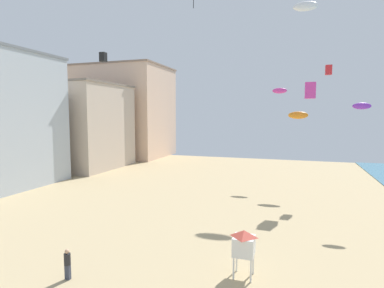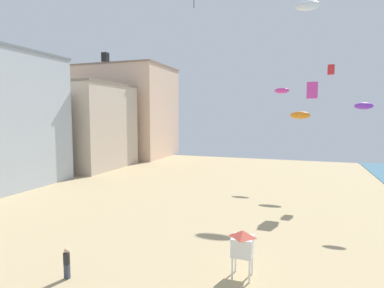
{
  "view_description": "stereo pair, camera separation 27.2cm",
  "coord_description": "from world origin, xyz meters",
  "px_view_note": "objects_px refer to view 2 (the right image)",
  "views": [
    {
      "loc": [
        8.67,
        -2.46,
        8.6
      ],
      "look_at": [
        1.88,
        18.04,
        6.6
      ],
      "focal_mm": 29.4,
      "sensor_mm": 36.0,
      "label": 1
    },
    {
      "loc": [
        8.93,
        -2.38,
        8.6
      ],
      "look_at": [
        1.88,
        18.04,
        6.6
      ],
      "focal_mm": 29.4,
      "sensor_mm": 36.0,
      "label": 2
    }
  ],
  "objects_px": {
    "lifeguard_stand": "(243,243)",
    "kite_red_box": "(331,70)",
    "kite_black_box": "(105,57)",
    "kite_magenta_parafoil": "(282,91)",
    "kite_orange_parafoil_2": "(300,115)",
    "kite_magenta_box": "(312,90)",
    "kite_purple_parafoil": "(364,106)",
    "kite_flyer": "(67,262)",
    "kite_white_parafoil": "(308,6)"
  },
  "relations": [
    {
      "from": "kite_black_box",
      "to": "kite_red_box",
      "type": "relative_size",
      "value": 1.03
    },
    {
      "from": "kite_purple_parafoil",
      "to": "lifeguard_stand",
      "type": "bearing_deg",
      "value": -119.15
    },
    {
      "from": "kite_red_box",
      "to": "kite_orange_parafoil_2",
      "type": "distance_m",
      "value": 6.1
    },
    {
      "from": "lifeguard_stand",
      "to": "kite_purple_parafoil",
      "type": "bearing_deg",
      "value": 52.95
    },
    {
      "from": "kite_red_box",
      "to": "kite_magenta_parafoil",
      "type": "bearing_deg",
      "value": 146.45
    },
    {
      "from": "kite_purple_parafoil",
      "to": "kite_magenta_parafoil",
      "type": "xyz_separation_m",
      "value": [
        -7.37,
        12.57,
        2.37
      ]
    },
    {
      "from": "kite_flyer",
      "to": "lifeguard_stand",
      "type": "xyz_separation_m",
      "value": [
        8.7,
        3.18,
        0.92
      ]
    },
    {
      "from": "kite_black_box",
      "to": "kite_red_box",
      "type": "distance_m",
      "value": 26.44
    },
    {
      "from": "kite_magenta_box",
      "to": "kite_red_box",
      "type": "distance_m",
      "value": 5.78
    },
    {
      "from": "kite_white_parafoil",
      "to": "kite_magenta_parafoil",
      "type": "relative_size",
      "value": 1.5
    },
    {
      "from": "kite_purple_parafoil",
      "to": "kite_white_parafoil",
      "type": "xyz_separation_m",
      "value": [
        -4.59,
        9.21,
        11.54
      ]
    },
    {
      "from": "kite_black_box",
      "to": "kite_red_box",
      "type": "height_order",
      "value": "kite_black_box"
    },
    {
      "from": "kite_purple_parafoil",
      "to": "kite_magenta_parafoil",
      "type": "bearing_deg",
      "value": 120.37
    },
    {
      "from": "lifeguard_stand",
      "to": "kite_flyer",
      "type": "bearing_deg",
      "value": -167.83
    },
    {
      "from": "kite_white_parafoil",
      "to": "kite_red_box",
      "type": "relative_size",
      "value": 2.56
    },
    {
      "from": "kite_flyer",
      "to": "kite_magenta_parafoil",
      "type": "bearing_deg",
      "value": 73.9
    },
    {
      "from": "lifeguard_stand",
      "to": "kite_purple_parafoil",
      "type": "distance_m",
      "value": 17.46
    },
    {
      "from": "kite_orange_parafoil_2",
      "to": "kite_magenta_parafoil",
      "type": "height_order",
      "value": "kite_magenta_parafoil"
    },
    {
      "from": "kite_white_parafoil",
      "to": "kite_magenta_parafoil",
      "type": "xyz_separation_m",
      "value": [
        -2.78,
        3.36,
        -9.17
      ]
    },
    {
      "from": "kite_black_box",
      "to": "kite_purple_parafoil",
      "type": "distance_m",
      "value": 28.73
    },
    {
      "from": "kite_orange_parafoil_2",
      "to": "lifeguard_stand",
      "type": "bearing_deg",
      "value": -97.05
    },
    {
      "from": "kite_flyer",
      "to": "kite_magenta_box",
      "type": "bearing_deg",
      "value": 60.49
    },
    {
      "from": "kite_flyer",
      "to": "kite_red_box",
      "type": "xyz_separation_m",
      "value": [
        14.44,
        25.92,
        12.72
      ]
    },
    {
      "from": "kite_magenta_box",
      "to": "kite_red_box",
      "type": "xyz_separation_m",
      "value": [
        2.04,
        4.76,
        2.58
      ]
    },
    {
      "from": "kite_magenta_parafoil",
      "to": "kite_magenta_box",
      "type": "bearing_deg",
      "value": -67.9
    },
    {
      "from": "kite_white_parafoil",
      "to": "kite_orange_parafoil_2",
      "type": "xyz_separation_m",
      "value": [
        -0.45,
        -1.64,
        -12.31
      ]
    },
    {
      "from": "kite_magenta_box",
      "to": "kite_purple_parafoil",
      "type": "distance_m",
      "value": 6.04
    },
    {
      "from": "kite_black_box",
      "to": "kite_magenta_parafoil",
      "type": "distance_m",
      "value": 22.57
    },
    {
      "from": "lifeguard_stand",
      "to": "kite_black_box",
      "type": "relative_size",
      "value": 2.29
    },
    {
      "from": "kite_orange_parafoil_2",
      "to": "kite_purple_parafoil",
      "type": "bearing_deg",
      "value": -56.35
    },
    {
      "from": "kite_flyer",
      "to": "lifeguard_stand",
      "type": "relative_size",
      "value": 0.64
    },
    {
      "from": "kite_purple_parafoil",
      "to": "kite_orange_parafoil_2",
      "type": "xyz_separation_m",
      "value": [
        -5.04,
        7.57,
        -0.78
      ]
    },
    {
      "from": "kite_magenta_box",
      "to": "kite_purple_parafoil",
      "type": "height_order",
      "value": "kite_magenta_box"
    },
    {
      "from": "kite_magenta_box",
      "to": "kite_black_box",
      "type": "xyz_separation_m",
      "value": [
        -23.81,
        -0.43,
        4.57
      ]
    },
    {
      "from": "kite_purple_parafoil",
      "to": "kite_red_box",
      "type": "distance_m",
      "value": 10.13
    },
    {
      "from": "kite_flyer",
      "to": "kite_magenta_parafoil",
      "type": "distance_m",
      "value": 32.7
    },
    {
      "from": "lifeguard_stand",
      "to": "kite_magenta_parafoil",
      "type": "height_order",
      "value": "kite_magenta_parafoil"
    },
    {
      "from": "lifeguard_stand",
      "to": "kite_red_box",
      "type": "height_order",
      "value": "kite_red_box"
    },
    {
      "from": "kite_flyer",
      "to": "kite_orange_parafoil_2",
      "type": "distance_m",
      "value": 28.08
    },
    {
      "from": "kite_magenta_parafoil",
      "to": "kite_purple_parafoil",
      "type": "bearing_deg",
      "value": -59.63
    },
    {
      "from": "lifeguard_stand",
      "to": "kite_purple_parafoil",
      "type": "height_order",
      "value": "kite_purple_parafoil"
    },
    {
      "from": "kite_purple_parafoil",
      "to": "kite_magenta_parafoil",
      "type": "distance_m",
      "value": 14.76
    },
    {
      "from": "kite_magenta_box",
      "to": "kite_magenta_parafoil",
      "type": "bearing_deg",
      "value": 112.1
    },
    {
      "from": "lifeguard_stand",
      "to": "kite_red_box",
      "type": "distance_m",
      "value": 26.25
    },
    {
      "from": "kite_flyer",
      "to": "kite_red_box",
      "type": "distance_m",
      "value": 32.28
    },
    {
      "from": "kite_magenta_box",
      "to": "kite_purple_parafoil",
      "type": "relative_size",
      "value": 1.1
    },
    {
      "from": "kite_flyer",
      "to": "lifeguard_stand",
      "type": "distance_m",
      "value": 9.31
    },
    {
      "from": "lifeguard_stand",
      "to": "kite_magenta_parafoil",
      "type": "bearing_deg",
      "value": 81.43
    },
    {
      "from": "kite_black_box",
      "to": "kite_red_box",
      "type": "xyz_separation_m",
      "value": [
        25.84,
        5.19,
        -1.99
      ]
    },
    {
      "from": "kite_purple_parafoil",
      "to": "kite_orange_parafoil_2",
      "type": "height_order",
      "value": "kite_purple_parafoil"
    }
  ]
}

